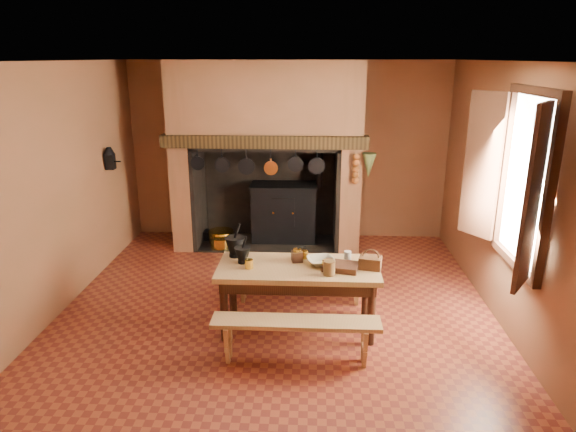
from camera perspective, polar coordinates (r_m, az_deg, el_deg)
The scene contains 28 objects.
floor at distance 6.06m, azimuth -1.31°, elevation -10.67°, with size 5.50×5.50×0.00m, color brown.
ceiling at distance 5.35m, azimuth -1.52°, elevation 16.84°, with size 5.50×5.50×0.00m, color silver.
back_wall at distance 8.23m, azimuth 0.03°, elevation 7.20°, with size 5.00×0.02×2.80m, color brown.
wall_left at distance 6.25m, azimuth -24.95°, elevation 2.31°, with size 0.02×5.50×2.80m, color brown.
wall_right at distance 5.91m, azimuth 23.55°, elevation 1.71°, with size 0.02×5.50×2.80m, color brown.
wall_front at distance 2.99m, azimuth -5.42°, elevation -11.62°, with size 5.00×0.02×2.80m, color brown.
chimney_breast at distance 7.75m, azimuth -2.38°, elevation 9.64°, with size 2.95×0.96×2.80m.
iron_range at distance 8.15m, azimuth -0.37°, elevation 0.47°, with size 1.12×0.55×1.60m.
hearth_pans at distance 8.17m, azimuth -7.54°, elevation -2.51°, with size 0.51×0.62×0.20m.
hanging_pans at distance 7.34m, azimuth -3.00°, elevation 5.62°, with size 1.92×0.29×0.27m.
onion_string at distance 7.31m, azimuth 7.53°, elevation 5.21°, with size 0.12×0.10×0.46m, color #92521B, non-canonical shape.
herb_bunch at distance 7.32m, azimuth 8.96°, elevation 5.56°, with size 0.20×0.20×0.35m, color #4F592A.
window at distance 5.43m, azimuth 23.85°, elevation 3.66°, with size 0.39×1.75×1.76m.
wall_coffee_mill at distance 7.56m, azimuth -19.20°, elevation 6.24°, with size 0.23×0.16×0.31m.
work_table at distance 5.47m, azimuth 1.15°, elevation -6.69°, with size 1.70×0.75×0.73m.
bench_front at distance 5.02m, azimuth 0.88°, elevation -12.64°, with size 1.61×0.28×0.45m.
bench_back at distance 6.16m, azimuth 1.32°, elevation -6.52°, with size 1.68×0.29×0.47m.
mortar_large at distance 5.66m, azimuth -5.91°, elevation -3.31°, with size 0.22×0.22×0.38m.
mortar_small at distance 5.49m, azimuth -5.07°, elevation -4.25°, with size 0.18×0.18×0.30m.
coffee_grinder at distance 5.52m, azimuth 1.01°, elevation -4.41°, with size 0.16×0.13×0.18m.
brass_mug_a at distance 5.37m, azimuth -4.34°, elevation -5.32°, with size 0.09×0.09×0.10m, color gold.
brass_mug_b at distance 5.61m, azimuth 1.83°, elevation -4.29°, with size 0.08×0.08×0.09m, color gold.
mixing_bowl at distance 5.46m, azimuth 3.64°, elevation -5.04°, with size 0.29×0.29×0.07m, color #C2B795.
stoneware_crock at distance 5.20m, azimuth 4.61°, elevation -5.76°, with size 0.12×0.12×0.15m, color brown.
glass_jar at distance 5.50m, azimuth 6.63°, elevation -4.57°, with size 0.08×0.08×0.14m, color beige.
wicker_basket at distance 5.41m, azimuth 9.13°, elevation -5.07°, with size 0.26×0.21×0.22m.
wooden_tray at distance 5.36m, azimuth 5.90°, elevation -5.60°, with size 0.36×0.25×0.06m, color black.
brass_cup at distance 5.34m, azimuth 4.40°, elevation -5.45°, with size 0.12×0.12×0.09m, color gold.
Camera 1 is at (0.41, -5.34, 2.84)m, focal length 32.00 mm.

